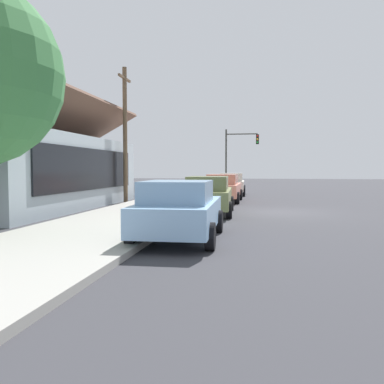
{
  "coord_description": "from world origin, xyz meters",
  "views": [
    {
      "loc": [
        -17.74,
        0.77,
        1.9
      ],
      "look_at": [
        0.63,
        3.91,
        0.81
      ],
      "focal_mm": 37.29,
      "sensor_mm": 36.0,
      "label": 1
    }
  ],
  "objects": [
    {
      "name": "storefront_building",
      "position": [
        -0.01,
        11.98,
        1.86
      ],
      "size": [
        13.27,
        7.1,
        5.36
      ],
      "color": "#ADBCC6",
      "rests_on": "ground"
    },
    {
      "name": "fire_hydrant_red",
      "position": [
        -1.8,
        4.2,
        0.5
      ],
      "size": [
        0.22,
        0.22,
        0.71
      ],
      "color": "red",
      "rests_on": "sidewalk_curb"
    },
    {
      "name": "ground_plane",
      "position": [
        0.0,
        0.0,
        0.0
      ],
      "size": [
        120.0,
        120.0,
        0.0
      ],
      "primitive_type": "plane",
      "color": "#38383D"
    },
    {
      "name": "car_coral",
      "position": [
        5.15,
        2.85,
        0.82
      ],
      "size": [
        4.79,
        2.05,
        1.59
      ],
      "rotation": [
        0.0,
        0.0,
        -0.01
      ],
      "color": "#EA8C75",
      "rests_on": "ground"
    },
    {
      "name": "utility_pole_wooden",
      "position": [
        3.63,
        8.2,
        3.93
      ],
      "size": [
        1.8,
        0.24,
        7.5
      ],
      "color": "brown",
      "rests_on": "ground"
    },
    {
      "name": "car_skyblue",
      "position": [
        -7.42,
        2.87,
        0.81
      ],
      "size": [
        4.42,
        2.19,
        1.59
      ],
      "rotation": [
        0.0,
        0.0,
        0.03
      ],
      "color": "#8CB7E0",
      "rests_on": "ground"
    },
    {
      "name": "car_olive",
      "position": [
        -1.28,
        2.87,
        0.82
      ],
      "size": [
        4.75,
        2.17,
        1.59
      ],
      "rotation": [
        0.0,
        0.0,
        0.05
      ],
      "color": "olive",
      "rests_on": "ground"
    },
    {
      "name": "car_ivory",
      "position": [
        11.0,
        2.77,
        0.81
      ],
      "size": [
        4.38,
        2.05,
        1.59
      ],
      "rotation": [
        0.0,
        0.0,
        0.03
      ],
      "color": "silver",
      "rests_on": "ground"
    },
    {
      "name": "traffic_light_main",
      "position": [
        15.87,
        2.54,
        3.49
      ],
      "size": [
        0.37,
        2.79,
        5.2
      ],
      "color": "#383833",
      "rests_on": "ground"
    },
    {
      "name": "sidewalk_curb",
      "position": [
        0.0,
        5.6,
        0.08
      ],
      "size": [
        60.0,
        4.2,
        0.16
      ],
      "primitive_type": "cube",
      "color": "#A3A099",
      "rests_on": "ground"
    }
  ]
}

